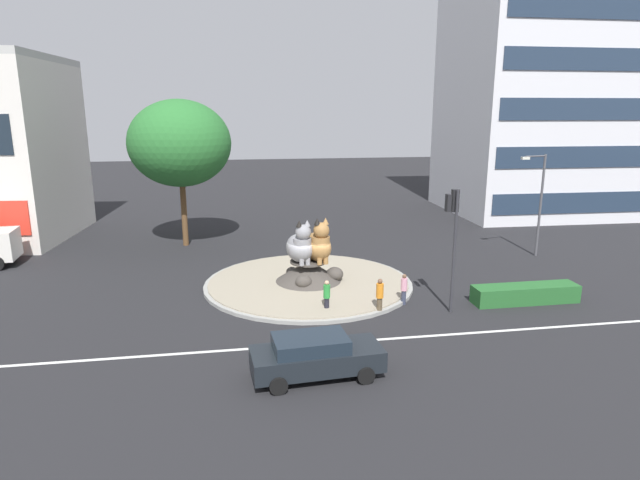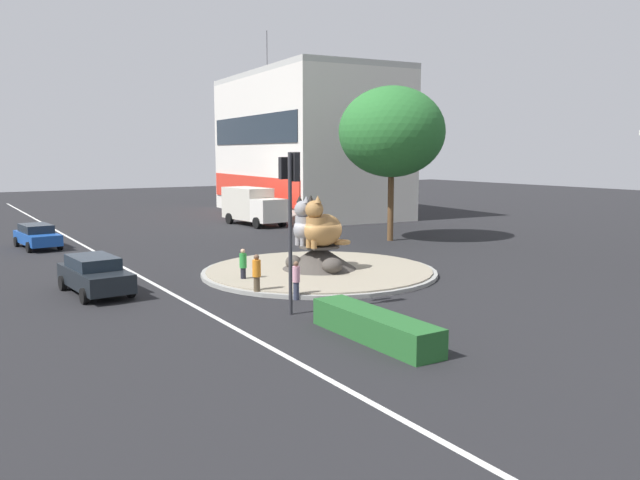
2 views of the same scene
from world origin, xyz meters
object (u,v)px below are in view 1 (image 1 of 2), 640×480
Objects in this scene: pedestrian_green_shirt at (327,296)px; sedan_on_far_lane at (315,355)px; cat_statue_tabby at (318,245)px; pedestrian_pink_shirt at (404,288)px; broadleaf_tree_behind_island at (180,144)px; traffic_light_mast at (453,225)px; office_tower at (564,66)px; streetlight_arm at (539,198)px; pedestrian_orange_shirt at (380,295)px; cat_statue_grey at (300,246)px.

pedestrian_green_shirt is 0.33× the size of sedan_on_far_lane.
cat_statue_tabby reaches higher than pedestrian_pink_shirt.
broadleaf_tree_behind_island reaches higher than sedan_on_far_lane.
traffic_light_mast reaches higher than pedestrian_pink_shirt.
pedestrian_pink_shirt is at bearing -50.41° from broadleaf_tree_behind_island.
streetlight_arm is (-10.83, -15.35, -9.54)m from office_tower.
sedan_on_far_lane is (-27.85, -29.35, -12.62)m from office_tower.
broadleaf_tree_behind_island is 19.41m from pedestrian_orange_shirt.
streetlight_arm reaches higher than pedestrian_orange_shirt.
pedestrian_orange_shirt is (-1.54, -1.01, 0.08)m from pedestrian_pink_shirt.
cat_statue_tabby is 1.63× the size of pedestrian_green_shirt.
streetlight_arm is 15.78m from pedestrian_orange_shirt.
pedestrian_green_shirt is (-26.33, -23.18, -12.60)m from office_tower.
cat_statue_tabby is 15.78m from streetlight_arm.
pedestrian_pink_shirt is (-1.85, 1.27, -3.47)m from traffic_light_mast.
cat_statue_grey reaches higher than pedestrian_pink_shirt.
broadleaf_tree_behind_island is (-7.01, 10.67, 4.96)m from cat_statue_grey.
broadleaf_tree_behind_island is (-8.01, 10.61, 4.93)m from cat_statue_tabby.
pedestrian_green_shirt is at bearing 70.98° from pedestrian_orange_shirt.
cat_statue_grey is at bearing 76.00° from pedestrian_green_shirt.
cat_statue_grey is at bearing 28.87° from pedestrian_orange_shirt.
streetlight_arm reaches higher than traffic_light_mast.
sedan_on_far_lane is at bearing -19.69° from pedestrian_pink_shirt.
cat_statue_tabby is 5.31m from pedestrian_orange_shirt.
pedestrian_green_shirt is at bearing 78.64° from traffic_light_mast.
office_tower reaches higher than pedestrian_pink_shirt.
cat_statue_grey is 10.30m from sedan_on_far_lane.
office_tower is 15.42× the size of pedestrian_orange_shirt.
office_tower is 21.07m from streetlight_arm.
office_tower is 37.28m from pedestrian_green_shirt.
broadleaf_tree_behind_island reaches higher than pedestrian_pink_shirt.
sedan_on_far_lane is (-7.37, -5.35, -3.47)m from traffic_light_mast.
cat_statue_grey reaches higher than pedestrian_orange_shirt.
office_tower is at bearing 111.07° from cat_statue_grey.
pedestrian_pink_shirt is 0.33× the size of sedan_on_far_lane.
streetlight_arm is 22.25m from sedan_on_far_lane.
broadleaf_tree_behind_island is 19.54m from pedestrian_pink_shirt.
pedestrian_orange_shirt is (-3.38, 0.27, -3.39)m from traffic_light_mast.
traffic_light_mast is 0.58× the size of broadleaf_tree_behind_island.
office_tower is (26.07, 19.12, 11.12)m from cat_statue_tabby.
pedestrian_green_shirt is at bearing 72.03° from sedan_on_far_lane.
office_tower is 42.39m from sedan_on_far_lane.
cat_statue_tabby is at bearing 19.26° from pedestrian_orange_shirt.
cat_statue_tabby is at bearing -113.76° from pedestrian_pink_shirt.
pedestrian_orange_shirt is at bearing 50.49° from sedan_on_far_lane.
office_tower is 34.27m from pedestrian_pink_shirt.
traffic_light_mast is 1.22× the size of sedan_on_far_lane.
broadleaf_tree_behind_island is 1.52× the size of streetlight_arm.
traffic_light_mast reaches higher than cat_statue_tabby.
broadleaf_tree_behind_island is 22.68m from sedan_on_far_lane.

